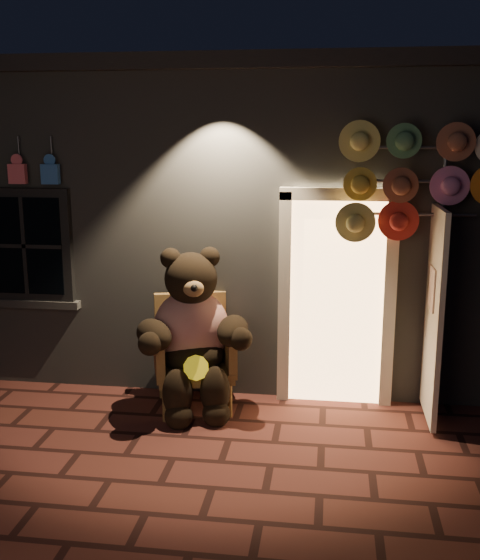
# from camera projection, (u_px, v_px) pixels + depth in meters

# --- Properties ---
(ground) EXTENTS (60.00, 60.00, 0.00)m
(ground) POSITION_uv_depth(u_px,v_px,m) (173.00, 459.00, 5.56)
(ground) COLOR #51241E
(ground) RESTS_ON ground
(shop_building) EXTENTS (7.30, 5.95, 3.51)m
(shop_building) POSITION_uv_depth(u_px,v_px,m) (239.00, 205.00, 9.04)
(shop_building) COLOR slate
(shop_building) RESTS_ON ground
(wicker_armchair) EXTENTS (0.92, 0.88, 1.11)m
(wicker_armchair) POSITION_uv_depth(u_px,v_px,m) (193.00, 352.00, 6.59)
(wicker_armchair) COLOR olive
(wicker_armchair) RESTS_ON ground
(teddy_bear) EXTENTS (1.15, 1.06, 1.66)m
(teddy_bear) POSITION_uv_depth(u_px,v_px,m) (192.00, 333.00, 6.40)
(teddy_bear) COLOR #AC2112
(teddy_bear) RESTS_ON ground
(hat_rack) EXTENTS (1.59, 0.22, 2.80)m
(hat_rack) POSITION_uv_depth(u_px,v_px,m) (417.00, 178.00, 6.02)
(hat_rack) COLOR #59595E
(hat_rack) RESTS_ON ground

